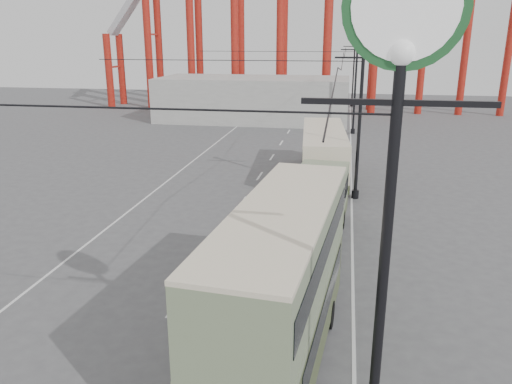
% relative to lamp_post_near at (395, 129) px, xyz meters
% --- Properties ---
extents(ground, '(160.00, 160.00, 0.00)m').
position_rel_lamp_post_near_xyz_m(ground, '(-5.60, 3.00, -7.86)').
color(ground, '#4D4D4F').
rests_on(ground, ground).
extents(road_markings, '(12.52, 120.00, 0.01)m').
position_rel_lamp_post_near_xyz_m(road_markings, '(-6.46, 22.70, -7.86)').
color(road_markings, silver).
rests_on(road_markings, ground).
extents(lamp_post_near, '(3.20, 0.44, 10.80)m').
position_rel_lamp_post_near_xyz_m(lamp_post_near, '(0.00, 0.00, 0.00)').
color(lamp_post_near, black).
rests_on(lamp_post_near, ground).
extents(lamp_post_mid, '(3.20, 0.44, 9.32)m').
position_rel_lamp_post_near_xyz_m(lamp_post_mid, '(0.00, 21.00, -3.18)').
color(lamp_post_mid, black).
rests_on(lamp_post_mid, ground).
extents(lamp_post_far, '(3.20, 0.44, 9.32)m').
position_rel_lamp_post_near_xyz_m(lamp_post_far, '(0.00, 43.00, -3.18)').
color(lamp_post_far, black).
rests_on(lamp_post_far, ground).
extents(lamp_post_distant, '(3.20, 0.44, 9.32)m').
position_rel_lamp_post_near_xyz_m(lamp_post_distant, '(0.00, 65.00, -3.18)').
color(lamp_post_distant, black).
rests_on(lamp_post_distant, ground).
extents(fairground_shed, '(22.00, 10.00, 5.00)m').
position_rel_lamp_post_near_xyz_m(fairground_shed, '(-11.60, 50.00, -5.36)').
color(fairground_shed, '#9B9A96').
rests_on(fairground_shed, ground).
extents(double_decker_bus, '(3.23, 9.63, 5.08)m').
position_rel_lamp_post_near_xyz_m(double_decker_bus, '(-2.33, 3.80, -5.02)').
color(double_decker_bus, '#3D4827').
rests_on(double_decker_bus, ground).
extents(single_decker_green, '(3.18, 10.85, 3.03)m').
position_rel_lamp_post_near_xyz_m(single_decker_green, '(-2.06, 12.53, -6.15)').
color(single_decker_green, gray).
rests_on(single_decker_green, ground).
extents(single_decker_cream, '(3.62, 11.23, 3.44)m').
position_rel_lamp_post_near_xyz_m(single_decker_cream, '(-2.18, 25.01, -5.92)').
color(single_decker_cream, beige).
rests_on(single_decker_cream, ground).
extents(pedestrian, '(0.67, 0.48, 1.73)m').
position_rel_lamp_post_near_xyz_m(pedestrian, '(-2.86, 12.46, -7.00)').
color(pedestrian, black).
rests_on(pedestrian, ground).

